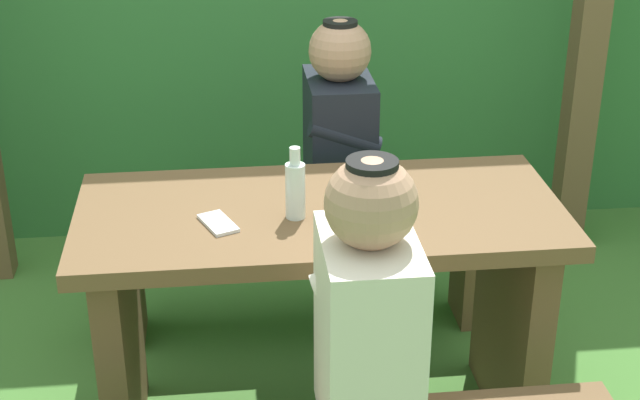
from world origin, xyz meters
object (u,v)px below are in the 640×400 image
Objects in this scene: picnic_table at (320,284)px; bench_far at (302,250)px; drinking_glass at (339,201)px; bottle_left at (295,188)px; person_white_shirt at (368,312)px; cell_phone at (218,223)px; person_black_coat at (339,131)px.

bench_far is (0.00, 0.59, -0.20)m from picnic_table.
drinking_glass is (0.05, -0.64, 0.50)m from bench_far.
picnic_table is 15.70× the size of drinking_glass.
person_white_shirt is at bearing -77.04° from bottle_left.
drinking_glass reaches higher than cell_phone.
drinking_glass is at bearing -97.56° from person_black_coat.
person_black_coat is at bearing 82.44° from drinking_glass.
bottle_left is at bearing 179.86° from drinking_glass.
bottle_left is (-0.07, -0.05, 0.34)m from picnic_table.
person_white_shirt and person_black_coat have the same top height.
bottle_left is (-0.07, -0.64, 0.54)m from bench_far.
cell_phone reaches higher than picnic_table.
bench_far is 10.00× the size of cell_phone.
person_white_shirt reaches higher than cell_phone.
cell_phone is at bearing -175.77° from drinking_glass.
person_black_coat is at bearing 34.69° from cell_phone.
person_black_coat reaches higher than bottle_left.
person_black_coat is at bearing 85.84° from person_white_shirt.
picnic_table is at bearing 94.63° from person_white_shirt.
cell_phone is at bearing -165.06° from picnic_table.
cell_phone is at bearing -173.33° from bottle_left.
drinking_glass reaches higher than bench_far.
person_white_shirt is 3.42× the size of bottle_left.
cell_phone is (-0.34, 0.51, -0.00)m from person_white_shirt.
bench_far is 15.70× the size of drinking_glass.
picnic_table is at bearing -90.00° from bench_far.
drinking_glass is 0.34m from cell_phone.
bench_far is at bearing 90.00° from picnic_table.
bench_far is 0.81m from drinking_glass.
drinking_glass is at bearing 89.96° from person_white_shirt.
drinking_glass is at bearing -18.39° from cell_phone.
person_black_coat reaches higher than picnic_table.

